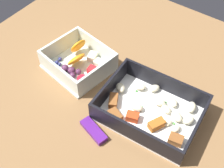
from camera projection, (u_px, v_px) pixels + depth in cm
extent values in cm
cube|color=brown|center=(108.00, 87.00, 72.90)|extent=(80.00, 80.00, 2.00)
cube|color=white|center=(149.00, 113.00, 66.37)|extent=(22.86, 17.79, 0.60)
cube|color=black|center=(196.00, 128.00, 60.74)|extent=(1.78, 16.24, 4.83)
cube|color=black|center=(110.00, 87.00, 67.83)|extent=(1.78, 16.24, 4.83)
cube|color=black|center=(133.00, 133.00, 60.03)|extent=(20.52, 2.10, 4.83)
cube|color=black|center=(166.00, 83.00, 68.54)|extent=(20.52, 2.10, 4.83)
ellipsoid|color=beige|center=(173.00, 103.00, 66.83)|extent=(2.99, 3.03, 1.25)
ellipsoid|color=beige|center=(120.00, 88.00, 69.50)|extent=(3.46, 3.35, 1.42)
ellipsoid|color=beige|center=(191.00, 107.00, 65.83)|extent=(2.75, 3.40, 1.49)
ellipsoid|color=beige|center=(159.00, 102.00, 66.83)|extent=(3.26, 2.71, 1.40)
ellipsoid|color=beige|center=(188.00, 120.00, 63.72)|extent=(2.97, 3.36, 1.40)
ellipsoid|color=beige|center=(177.00, 116.00, 64.23)|extent=(3.65, 3.33, 1.50)
ellipsoid|color=beige|center=(168.00, 122.00, 63.65)|extent=(1.89, 2.33, 1.02)
ellipsoid|color=beige|center=(136.00, 107.00, 65.90)|extent=(3.18, 2.49, 1.43)
ellipsoid|color=beige|center=(166.00, 109.00, 65.66)|extent=(3.06, 2.70, 1.27)
ellipsoid|color=beige|center=(176.00, 129.00, 62.62)|extent=(1.95, 2.43, 1.07)
ellipsoid|color=beige|center=(154.00, 88.00, 69.48)|extent=(2.84, 3.16, 1.30)
ellipsoid|color=beige|center=(140.00, 87.00, 69.74)|extent=(3.24, 2.72, 1.38)
cube|color=#AD5B1E|center=(157.00, 124.00, 63.13)|extent=(3.25, 4.03, 1.78)
cube|color=brown|center=(115.00, 115.00, 65.05)|extent=(3.86, 3.32, 1.17)
cube|color=brown|center=(113.00, 101.00, 67.26)|extent=(3.37, 4.06, 1.68)
cube|color=brown|center=(176.00, 140.00, 60.81)|extent=(3.32, 2.74, 1.70)
cube|color=red|center=(132.00, 117.00, 64.39)|extent=(3.20, 2.75, 1.76)
cube|color=#387A33|center=(141.00, 107.00, 67.06)|extent=(0.60, 0.40, 0.20)
cube|color=#387A33|center=(165.00, 102.00, 67.86)|extent=(0.60, 0.40, 0.20)
cube|color=#387A33|center=(174.00, 124.00, 64.19)|extent=(0.60, 0.40, 0.20)
cube|color=#387A33|center=(137.00, 91.00, 69.95)|extent=(0.60, 0.40, 0.20)
cube|color=silver|center=(79.00, 67.00, 75.62)|extent=(16.88, 15.53, 0.60)
cube|color=silver|center=(98.00, 74.00, 70.31)|extent=(2.62, 13.34, 4.80)
cube|color=silver|center=(60.00, 45.00, 76.78)|extent=(2.62, 13.34, 4.80)
cube|color=silver|center=(58.00, 73.00, 70.63)|extent=(13.76, 2.69, 4.80)
cube|color=silver|center=(97.00, 47.00, 76.46)|extent=(13.76, 2.69, 4.80)
ellipsoid|color=orange|center=(78.00, 46.00, 76.46)|extent=(4.00, 5.19, 4.84)
ellipsoid|color=orange|center=(77.00, 58.00, 73.61)|extent=(5.30, 5.89, 4.82)
cube|color=red|center=(93.00, 71.00, 73.24)|extent=(2.93, 2.34, 1.62)
cube|color=#F4EACC|center=(99.00, 63.00, 74.91)|extent=(2.63, 2.05, 1.51)
cube|color=#F4EACC|center=(92.00, 57.00, 76.41)|extent=(2.65, 3.12, 1.61)
sphere|color=#562D4C|center=(65.00, 68.00, 73.59)|extent=(1.90, 1.90, 1.90)
sphere|color=#562D4C|center=(72.00, 76.00, 72.19)|extent=(1.61, 1.61, 1.61)
sphere|color=#562D4C|center=(62.00, 73.00, 72.57)|extent=(1.92, 1.92, 1.92)
sphere|color=#562D4C|center=(72.00, 70.00, 73.06)|extent=(1.94, 1.94, 1.94)
sphere|color=#562D4C|center=(78.00, 72.00, 73.07)|extent=(1.50, 1.50, 1.50)
cone|color=red|center=(83.00, 81.00, 70.60)|extent=(2.74, 2.74, 2.19)
sphere|color=navy|center=(60.00, 59.00, 76.22)|extent=(1.06, 1.06, 1.06)
sphere|color=navy|center=(60.00, 64.00, 75.07)|extent=(0.96, 0.96, 0.96)
sphere|color=navy|center=(57.00, 62.00, 75.46)|extent=(1.06, 1.06, 1.06)
sphere|color=navy|center=(53.00, 63.00, 75.35)|extent=(1.08, 1.08, 1.08)
sphere|color=navy|center=(55.00, 69.00, 74.10)|extent=(0.98, 0.98, 0.98)
cube|color=#51197A|center=(94.00, 131.00, 63.17)|extent=(7.39, 4.16, 1.20)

